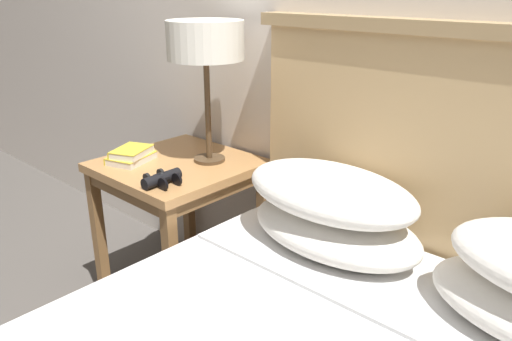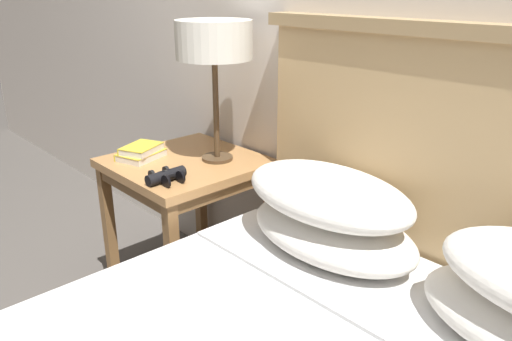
# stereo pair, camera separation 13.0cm
# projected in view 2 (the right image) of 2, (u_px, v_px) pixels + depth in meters

# --- Properties ---
(nightstand) EXTENTS (0.58, 0.58, 0.65)m
(nightstand) POSITION_uv_depth(u_px,v_px,m) (187.00, 179.00, 2.13)
(nightstand) COLOR #AD7A47
(nightstand) RESTS_ON ground_plane
(table_lamp) EXTENTS (0.30, 0.30, 0.57)m
(table_lamp) POSITION_uv_depth(u_px,v_px,m) (214.00, 43.00, 1.94)
(table_lamp) COLOR #4C3823
(table_lamp) RESTS_ON nightstand
(book_on_nightstand) EXTENTS (0.18, 0.21, 0.03)m
(book_on_nightstand) POSITION_uv_depth(u_px,v_px,m) (141.00, 155.00, 2.12)
(book_on_nightstand) COLOR silver
(book_on_nightstand) RESTS_ON nightstand
(book_stacked_on_top) EXTENTS (0.18, 0.20, 0.03)m
(book_stacked_on_top) POSITION_uv_depth(u_px,v_px,m) (141.00, 149.00, 2.11)
(book_stacked_on_top) COLOR silver
(book_stacked_on_top) RESTS_ON book_on_nightstand
(binoculars_pair) EXTENTS (0.14, 0.16, 0.05)m
(binoculars_pair) POSITION_uv_depth(u_px,v_px,m) (166.00, 176.00, 1.87)
(binoculars_pair) COLOR black
(binoculars_pair) RESTS_ON nightstand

